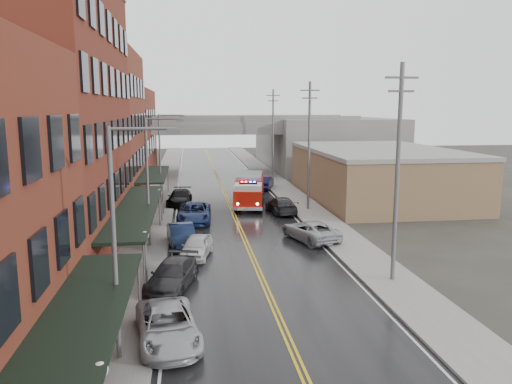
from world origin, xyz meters
TOP-DOWN VIEW (x-y plane):
  - road at (0.00, 30.00)m, footprint 11.00×160.00m
  - sidewalk_left at (-7.30, 30.00)m, footprint 3.00×160.00m
  - sidewalk_right at (7.30, 30.00)m, footprint 3.00×160.00m
  - curb_left at (-5.65, 30.00)m, footprint 0.30×160.00m
  - curb_right at (5.65, 30.00)m, footprint 0.30×160.00m
  - brick_building_b at (-13.30, 23.00)m, footprint 9.00×20.00m
  - brick_building_c at (-13.30, 40.50)m, footprint 9.00×15.00m
  - brick_building_far at (-13.30, 58.00)m, footprint 9.00×20.00m
  - tan_building at (16.00, 40.00)m, footprint 14.00×22.00m
  - right_far_block at (18.00, 70.00)m, footprint 18.00×30.00m
  - awning_0 at (-7.49, 4.00)m, footprint 2.60×16.00m
  - awning_1 at (-7.49, 23.00)m, footprint 2.60×18.00m
  - awning_2 at (-7.49, 40.50)m, footprint 2.60×13.00m
  - globe_lamp_1 at (-6.40, 16.00)m, footprint 0.44×0.44m
  - globe_lamp_2 at (-6.40, 30.00)m, footprint 0.44×0.44m
  - street_lamp_0 at (-6.55, 8.00)m, footprint 2.64×0.22m
  - street_lamp_1 at (-6.55, 24.00)m, footprint 2.64×0.22m
  - street_lamp_2 at (-6.55, 40.00)m, footprint 2.64×0.22m
  - utility_pole_0 at (7.20, 15.00)m, footprint 1.80×0.24m
  - utility_pole_1 at (7.20, 35.00)m, footprint 1.80×0.24m
  - utility_pole_2 at (7.20, 55.00)m, footprint 1.80×0.24m
  - overpass at (0.00, 62.00)m, footprint 40.00×10.00m
  - fire_truck at (1.93, 37.78)m, footprint 4.41×8.67m
  - parked_car_left_2 at (-5.00, 9.28)m, footprint 3.15×5.55m
  - parked_car_left_3 at (-5.00, 15.70)m, footprint 3.27×5.38m
  - parked_car_left_4 at (-3.60, 21.20)m, footprint 2.60×4.49m
  - parked_car_left_5 at (-4.57, 23.68)m, footprint 2.33×5.03m
  - parked_car_left_6 at (-3.60, 31.30)m, footprint 3.07×6.05m
  - parked_car_left_7 at (-4.95, 39.20)m, footprint 2.73×5.44m
  - parked_car_right_0 at (4.75, 24.23)m, footprint 4.03×5.85m
  - parked_car_right_1 at (4.42, 34.01)m, footprint 2.49×5.32m
  - parked_car_right_2 at (3.60, 46.20)m, footprint 2.21×4.12m
  - parked_car_right_3 at (5.00, 47.80)m, footprint 2.94×4.92m

SIDE VIEW (x-z plane):
  - road at x=0.00m, z-range 0.00..0.02m
  - sidewalk_left at x=-7.30m, z-range 0.00..0.15m
  - sidewalk_right at x=7.30m, z-range 0.00..0.15m
  - curb_left at x=-5.65m, z-range 0.00..0.15m
  - curb_right at x=5.65m, z-range 0.00..0.15m
  - parked_car_right_2 at x=3.60m, z-range 0.00..1.33m
  - parked_car_left_4 at x=-3.60m, z-range 0.00..1.44m
  - parked_car_left_3 at x=-5.00m, z-range 0.00..1.46m
  - parked_car_left_2 at x=-5.00m, z-range 0.00..1.46m
  - parked_car_right_0 at x=4.75m, z-range 0.00..1.49m
  - parked_car_right_1 at x=4.42m, z-range 0.00..1.50m
  - parked_car_left_7 at x=-4.95m, z-range 0.00..1.51m
  - parked_car_right_3 at x=5.00m, z-range 0.00..1.53m
  - parked_car_left_5 at x=-4.57m, z-range 0.00..1.60m
  - parked_car_left_6 at x=-3.60m, z-range 0.00..1.64m
  - fire_truck at x=1.93m, z-range 0.13..3.18m
  - globe_lamp_1 at x=-6.40m, z-range 0.75..3.87m
  - globe_lamp_2 at x=-6.40m, z-range 0.75..3.87m
  - tan_building at x=16.00m, z-range 0.00..5.00m
  - awning_2 at x=-7.49m, z-range 1.44..4.53m
  - awning_0 at x=-7.49m, z-range 1.44..4.53m
  - awning_1 at x=-7.49m, z-range 1.44..4.53m
  - right_far_block at x=18.00m, z-range 0.00..8.00m
  - street_lamp_0 at x=-6.55m, z-range 0.69..9.69m
  - street_lamp_1 at x=-6.55m, z-range 0.69..9.69m
  - street_lamp_2 at x=-6.55m, z-range 0.69..9.69m
  - overpass at x=0.00m, z-range 2.24..9.74m
  - brick_building_far at x=-13.30m, z-range 0.00..12.00m
  - utility_pole_0 at x=7.20m, z-range 0.31..12.31m
  - utility_pole_1 at x=7.20m, z-range 0.31..12.31m
  - utility_pole_2 at x=7.20m, z-range 0.31..12.31m
  - brick_building_c at x=-13.30m, z-range 0.00..15.00m
  - brick_building_b at x=-13.30m, z-range 0.00..18.00m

